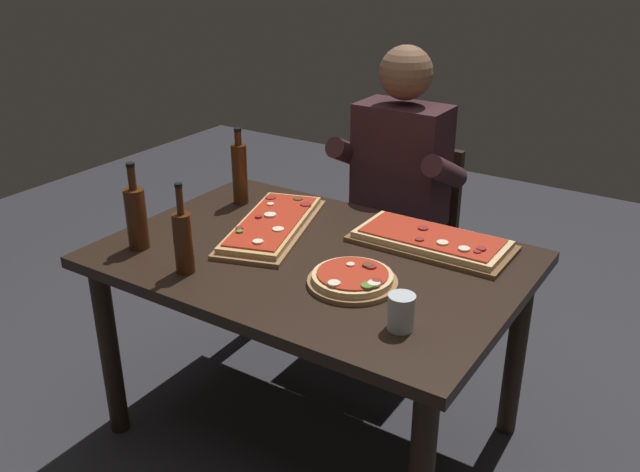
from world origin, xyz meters
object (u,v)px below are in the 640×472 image
object	(u,v)px
seated_diner	(395,188)
pizza_rectangular_left	(272,225)
wine_bottle_dark	(183,241)
diner_chair	(405,233)
pizza_round_far	(353,279)
pizza_rectangular_front	(432,241)
oil_bottle_amber	(136,216)
vinegar_bottle_green	(240,172)
tumbler_near_camera	(401,312)
dining_table	(312,279)

from	to	relation	value
seated_diner	pizza_rectangular_left	bearing A→B (deg)	-105.25
wine_bottle_dark	pizza_rectangular_left	bearing A→B (deg)	85.50
diner_chair	pizza_round_far	bearing A→B (deg)	-73.37
pizza_rectangular_front	oil_bottle_amber	xyz separation A→B (m)	(-0.84, -0.56, 0.10)
oil_bottle_amber	diner_chair	distance (m)	1.28
vinegar_bottle_green	tumbler_near_camera	bearing A→B (deg)	-27.37
wine_bottle_dark	vinegar_bottle_green	world-z (taller)	vinegar_bottle_green
dining_table	wine_bottle_dark	world-z (taller)	wine_bottle_dark
dining_table	pizza_rectangular_left	distance (m)	0.28
oil_bottle_amber	tumbler_near_camera	xyz separation A→B (m)	(1.00, 0.02, -0.06)
pizza_round_far	tumbler_near_camera	xyz separation A→B (m)	(0.24, -0.15, 0.03)
pizza_rectangular_front	oil_bottle_amber	bearing A→B (deg)	-146.34
pizza_rectangular_front	vinegar_bottle_green	distance (m)	0.83
pizza_round_far	vinegar_bottle_green	xyz separation A→B (m)	(-0.73, 0.36, 0.11)
pizza_round_far	wine_bottle_dark	xyz separation A→B (m)	(-0.50, -0.22, 0.09)
vinegar_bottle_green	pizza_rectangular_left	bearing A→B (deg)	-29.32
pizza_round_far	oil_bottle_amber	bearing A→B (deg)	-167.65
wine_bottle_dark	vinegar_bottle_green	distance (m)	0.62
oil_bottle_amber	seated_diner	world-z (taller)	seated_diner
tumbler_near_camera	vinegar_bottle_green	bearing A→B (deg)	152.63
seated_diner	pizza_round_far	bearing A→B (deg)	-71.17
wine_bottle_dark	vinegar_bottle_green	xyz separation A→B (m)	(-0.24, 0.57, 0.02)
tumbler_near_camera	wine_bottle_dark	bearing A→B (deg)	-174.70
vinegar_bottle_green	wine_bottle_dark	bearing A→B (deg)	-67.58
wine_bottle_dark	oil_bottle_amber	size ratio (longest dim) A/B	0.99
pizza_rectangular_left	oil_bottle_amber	world-z (taller)	oil_bottle_amber
pizza_rectangular_front	pizza_round_far	bearing A→B (deg)	-102.04
pizza_round_far	diner_chair	xyz separation A→B (m)	(-0.29, 0.97, -0.27)
pizza_rectangular_left	seated_diner	size ratio (longest dim) A/B	0.48
tumbler_near_camera	diner_chair	world-z (taller)	diner_chair
pizza_rectangular_front	seated_diner	bearing A→B (deg)	129.60
vinegar_bottle_green	diner_chair	size ratio (longest dim) A/B	0.35
pizza_rectangular_left	seated_diner	world-z (taller)	seated_diner
wine_bottle_dark	oil_bottle_amber	bearing A→B (deg)	169.30
dining_table	pizza_round_far	size ratio (longest dim) A/B	4.95
seated_diner	wine_bottle_dark	bearing A→B (deg)	-101.07
pizza_rectangular_front	pizza_rectangular_left	xyz separation A→B (m)	(-0.55, -0.19, 0.00)
pizza_rectangular_left	diner_chair	size ratio (longest dim) A/B	0.74
dining_table	tumbler_near_camera	size ratio (longest dim) A/B	13.49
pizza_round_far	pizza_rectangular_left	bearing A→B (deg)	156.09
pizza_rectangular_front	vinegar_bottle_green	world-z (taller)	vinegar_bottle_green
pizza_rectangular_front	pizza_rectangular_left	size ratio (longest dim) A/B	0.87
pizza_rectangular_left	oil_bottle_amber	xyz separation A→B (m)	(-0.30, -0.37, 0.10)
dining_table	seated_diner	bearing A→B (deg)	94.89
vinegar_bottle_green	seated_diner	xyz separation A→B (m)	(0.44, 0.49, -0.13)
seated_diner	dining_table	bearing A→B (deg)	-85.11
diner_chair	oil_bottle_amber	bearing A→B (deg)	-112.56
oil_bottle_amber	seated_diner	bearing A→B (deg)	65.07
pizza_rectangular_left	tumbler_near_camera	xyz separation A→B (m)	(0.70, -0.35, 0.03)
oil_bottle_amber	wine_bottle_dark	bearing A→B (deg)	-10.70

